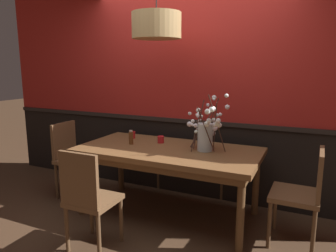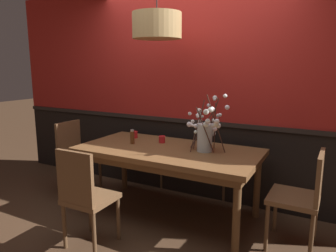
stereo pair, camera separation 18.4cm
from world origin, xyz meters
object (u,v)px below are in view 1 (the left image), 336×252
(candle_holder_nearer_center, at_px, (132,135))
(condiment_bottle, at_px, (131,137))
(pendant_lamp, at_px, (156,26))
(chair_head_west_end, at_px, (71,155))
(chair_far_side_left, at_px, (177,148))
(dining_table, at_px, (168,156))
(chair_head_east_end, at_px, (304,191))
(chair_far_side_right, at_px, (214,152))
(chair_near_side_left, at_px, (88,196))
(candle_holder_nearer_edge, at_px, (161,139))
(vase_with_blossoms, at_px, (206,133))

(candle_holder_nearer_center, distance_m, condiment_bottle, 0.30)
(pendant_lamp, bearing_deg, chair_head_west_end, -178.13)
(candle_holder_nearer_center, bearing_deg, chair_far_side_left, 62.43)
(dining_table, height_order, chair_head_east_end, chair_head_east_end)
(chair_head_west_end, height_order, pendant_lamp, pendant_lamp)
(chair_far_side_right, bearing_deg, dining_table, -106.31)
(chair_near_side_left, relative_size, candle_holder_nearer_center, 11.22)
(chair_far_side_right, distance_m, pendant_lamp, 1.79)
(chair_head_west_end, bearing_deg, pendant_lamp, 1.87)
(candle_holder_nearer_edge, distance_m, condiment_bottle, 0.34)
(chair_head_east_end, relative_size, candle_holder_nearer_center, 10.94)
(chair_head_east_end, distance_m, chair_head_west_end, 2.70)
(vase_with_blossoms, distance_m, condiment_bottle, 0.87)
(chair_far_side_left, relative_size, condiment_bottle, 5.61)
(chair_head_east_end, relative_size, chair_head_west_end, 0.98)
(chair_far_side_right, xyz_separation_m, candle_holder_nearer_edge, (-0.44, -0.69, 0.28))
(vase_with_blossoms, distance_m, pendant_lamp, 1.21)
(chair_near_side_left, xyz_separation_m, candle_holder_nearer_edge, (0.16, 1.12, 0.28))
(candle_holder_nearer_center, distance_m, candle_holder_nearer_edge, 0.42)
(vase_with_blossoms, height_order, condiment_bottle, vase_with_blossoms)
(chair_head_west_end, bearing_deg, chair_far_side_left, 40.34)
(chair_head_west_end, height_order, vase_with_blossoms, vase_with_blossoms)
(chair_head_east_end, distance_m, vase_with_blossoms, 1.07)
(dining_table, height_order, pendant_lamp, pendant_lamp)
(vase_with_blossoms, relative_size, pendant_lamp, 0.85)
(chair_near_side_left, height_order, vase_with_blossoms, vase_with_blossoms)
(chair_far_side_right, height_order, pendant_lamp, pendant_lamp)
(chair_head_east_end, relative_size, pendant_lamp, 1.26)
(chair_far_side_right, bearing_deg, candle_holder_nearer_edge, -122.50)
(chair_head_east_end, bearing_deg, pendant_lamp, 178.13)
(candle_holder_nearer_center, bearing_deg, chair_near_side_left, -77.48)
(chair_head_west_end, distance_m, pendant_lamp, 1.93)
(chair_head_east_end, height_order, candle_holder_nearer_edge, chair_head_east_end)
(dining_table, height_order, chair_far_side_right, chair_far_side_right)
(dining_table, relative_size, chair_near_side_left, 2.08)
(chair_head_west_end, bearing_deg, chair_far_side_right, 29.48)
(chair_far_side_left, relative_size, candle_holder_nearer_center, 10.91)
(vase_with_blossoms, relative_size, candle_holder_nearer_edge, 7.64)
(dining_table, relative_size, condiment_bottle, 11.97)
(chair_far_side_left, xyz_separation_m, condiment_bottle, (-0.19, -0.89, 0.32))
(candle_holder_nearer_edge, bearing_deg, chair_near_side_left, -97.98)
(chair_far_side_left, distance_m, vase_with_blossoms, 1.13)
(chair_head_east_end, distance_m, candle_holder_nearer_edge, 1.59)
(chair_head_east_end, bearing_deg, candle_holder_nearer_edge, 171.82)
(chair_near_side_left, height_order, candle_holder_nearer_center, chair_near_side_left)
(chair_far_side_left, distance_m, chair_near_side_left, 1.81)
(chair_far_side_left, distance_m, pendant_lamp, 1.76)
(chair_head_west_end, xyz_separation_m, vase_with_blossoms, (1.73, 0.11, 0.42))
(chair_far_side_left, distance_m, chair_head_east_end, 1.87)
(chair_far_side_right, relative_size, pendant_lamp, 1.24)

